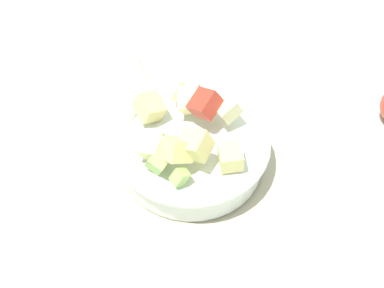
% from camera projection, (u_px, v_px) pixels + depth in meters
% --- Properties ---
extents(ground_plane, '(2.40, 2.40, 0.00)m').
position_uv_depth(ground_plane, '(196.00, 164.00, 0.84)').
color(ground_plane, silver).
extents(placemat, '(0.49, 0.31, 0.01)m').
position_uv_depth(placemat, '(196.00, 163.00, 0.84)').
color(placemat, '#BCB299').
rests_on(placemat, ground_plane).
extents(salad_bowl, '(0.23, 0.23, 0.11)m').
position_uv_depth(salad_bowl, '(192.00, 145.00, 0.81)').
color(salad_bowl, white).
rests_on(salad_bowl, placemat).
extents(serving_spoon, '(0.23, 0.12, 0.01)m').
position_uv_depth(serving_spoon, '(149.00, 67.00, 0.96)').
color(serving_spoon, '#B7B7BC').
rests_on(serving_spoon, placemat).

